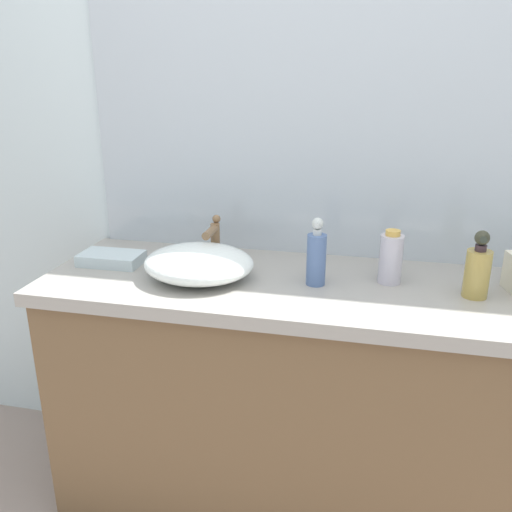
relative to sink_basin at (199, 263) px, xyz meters
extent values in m
cube|color=silver|center=(0.37, 0.37, 0.38)|extent=(6.00, 0.06, 2.60)
cube|color=brown|center=(0.35, 0.05, -0.51)|extent=(1.66, 0.52, 0.82)
cube|color=#9A948C|center=(0.35, 0.05, -0.07)|extent=(1.70, 0.56, 0.04)
cube|color=#B2BCC6|center=(0.35, 0.33, 0.60)|extent=(1.65, 0.01, 1.30)
ellipsoid|color=white|center=(0.00, 0.00, 0.00)|extent=(0.34, 0.30, 0.10)
cylinder|color=brown|center=(0.00, 0.18, 0.01)|extent=(0.03, 0.03, 0.13)
cylinder|color=brown|center=(0.00, 0.13, 0.06)|extent=(0.03, 0.10, 0.03)
sphere|color=brown|center=(0.00, 0.20, 0.09)|extent=(0.03, 0.03, 0.03)
cylinder|color=#4F699C|center=(0.36, 0.04, 0.03)|extent=(0.06, 0.06, 0.16)
cylinder|color=silver|center=(0.36, 0.04, 0.12)|extent=(0.03, 0.03, 0.02)
sphere|color=silver|center=(0.36, 0.04, 0.14)|extent=(0.03, 0.03, 0.03)
cylinder|color=silver|center=(0.36, 0.03, 0.14)|extent=(0.02, 0.02, 0.02)
cylinder|color=silver|center=(0.58, 0.10, 0.02)|extent=(0.07, 0.07, 0.15)
cylinder|color=gold|center=(0.58, 0.10, 0.11)|extent=(0.04, 0.04, 0.02)
cylinder|color=#A98F45|center=(0.82, 0.04, 0.02)|extent=(0.07, 0.07, 0.14)
cylinder|color=#38272D|center=(0.82, 0.04, 0.10)|extent=(0.03, 0.03, 0.02)
sphere|color=#333426|center=(0.82, 0.04, 0.13)|extent=(0.04, 0.04, 0.04)
cylinder|color=#2C332A|center=(0.82, 0.03, 0.13)|extent=(0.02, 0.02, 0.02)
cube|color=silver|center=(-0.33, 0.06, -0.03)|extent=(0.21, 0.12, 0.04)
camera|label=1|loc=(0.52, -1.49, 0.58)|focal=37.79mm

